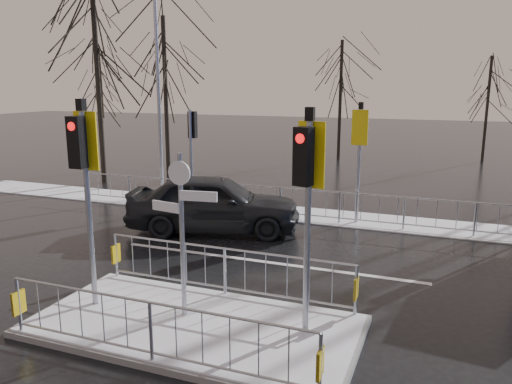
% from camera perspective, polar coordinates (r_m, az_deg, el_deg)
% --- Properties ---
extents(ground, '(120.00, 120.00, 0.00)m').
position_cam_1_polar(ground, '(9.57, -7.11, -15.29)').
color(ground, black).
rests_on(ground, ground).
extents(snow_verge, '(30.00, 2.00, 0.04)m').
position_cam_1_polar(snow_verge, '(17.13, 6.59, -2.71)').
color(snow_verge, white).
rests_on(snow_verge, ground).
extents(lane_markings, '(8.00, 11.38, 0.01)m').
position_cam_1_polar(lane_markings, '(9.31, -8.11, -16.12)').
color(lane_markings, silver).
rests_on(lane_markings, ground).
extents(traffic_island, '(6.00, 3.04, 4.15)m').
position_cam_1_polar(traffic_island, '(9.41, -7.20, -13.13)').
color(traffic_island, slate).
rests_on(traffic_island, ground).
extents(far_kerb_fixtures, '(18.00, 0.65, 3.83)m').
position_cam_1_polar(far_kerb_fixtures, '(16.35, 7.22, 0.15)').
color(far_kerb_fixtures, '#9399A1').
rests_on(far_kerb_fixtures, ground).
extents(car_far_lane, '(5.57, 3.50, 1.77)m').
position_cam_1_polar(car_far_lane, '(15.18, -4.83, -1.25)').
color(car_far_lane, black).
rests_on(car_far_lane, ground).
extents(tree_near_a, '(4.75, 4.75, 8.97)m').
position_cam_1_polar(tree_near_a, '(23.59, -17.86, 15.79)').
color(tree_near_a, black).
rests_on(tree_near_a, ground).
extents(tree_near_b, '(4.00, 4.00, 7.55)m').
position_cam_1_polar(tree_near_b, '(23.34, -10.39, 13.83)').
color(tree_near_b, black).
rests_on(tree_near_b, ground).
extents(tree_near_c, '(3.50, 3.50, 6.61)m').
position_cam_1_polar(tree_near_c, '(26.73, -17.63, 11.86)').
color(tree_near_c, black).
rests_on(tree_near_c, ground).
extents(tree_far_a, '(3.75, 3.75, 7.08)m').
position_cam_1_polar(tree_far_a, '(30.07, 9.70, 12.83)').
color(tree_far_a, black).
rests_on(tree_far_a, ground).
extents(tree_far_b, '(3.25, 3.25, 6.14)m').
position_cam_1_polar(tree_far_b, '(31.50, 25.08, 10.67)').
color(tree_far_b, black).
rests_on(tree_far_b, ground).
extents(street_lamp_left, '(1.25, 0.18, 8.20)m').
position_cam_1_polar(street_lamp_left, '(19.95, -10.96, 12.24)').
color(street_lamp_left, '#9399A1').
rests_on(street_lamp_left, ground).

